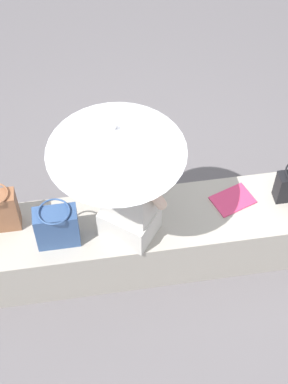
# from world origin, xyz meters

# --- Properties ---
(ground_plane) EXTENTS (14.00, 14.00, 0.00)m
(ground_plane) POSITION_xyz_m (0.00, 0.00, 0.00)
(ground_plane) COLOR #605B5E
(stone_bench) EXTENTS (2.94, 0.55, 0.48)m
(stone_bench) POSITION_xyz_m (0.00, 0.00, 0.24)
(stone_bench) COLOR #A8A093
(stone_bench) RESTS_ON ground
(person_seated) EXTENTS (0.49, 0.45, 0.90)m
(person_seated) POSITION_xyz_m (-0.21, -0.08, 0.87)
(person_seated) COLOR beige
(person_seated) RESTS_ON stone_bench
(parasol) EXTENTS (0.82, 0.82, 1.01)m
(parasol) POSITION_xyz_m (-0.27, -0.07, 1.36)
(parasol) COLOR #B7B7BC
(parasol) RESTS_ON stone_bench
(tote_bag_canvas) EXTENTS (0.28, 0.21, 0.33)m
(tote_bag_canvas) POSITION_xyz_m (-0.69, -0.09, 0.64)
(tote_bag_canvas) COLOR #335184
(tote_bag_canvas) RESTS_ON stone_bench
(magazine) EXTENTS (0.33, 0.28, 0.01)m
(magazine) POSITION_xyz_m (0.55, 0.07, 0.48)
(magazine) COLOR #D83866
(magazine) RESTS_ON stone_bench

